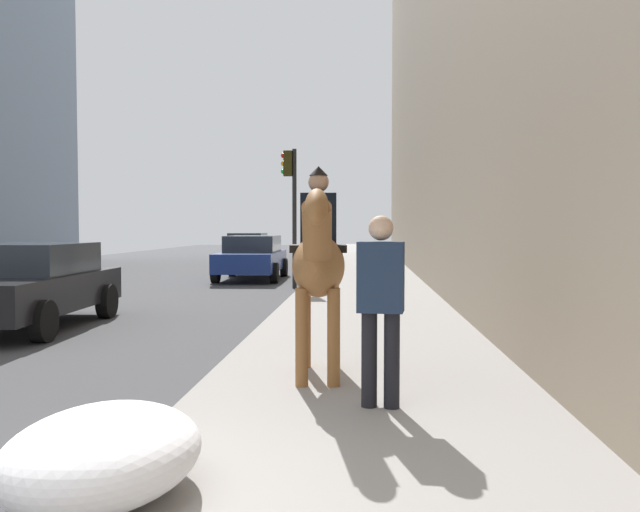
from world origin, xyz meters
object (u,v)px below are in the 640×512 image
Objects in this scene: pedestrian_greeting at (381,298)px; car_near_lane at (29,284)px; car_far_lane at (249,247)px; mounted_horse_near at (318,262)px; traffic_light_near_curb at (291,195)px; car_mid_lane at (252,256)px.

pedestrian_greeting is 7.65m from car_near_lane.
car_near_lane is at bearing 179.00° from car_far_lane.
car_far_lane is at bearing 178.31° from car_near_lane.
mounted_horse_near is at bearing 51.83° from car_near_lane.
mounted_horse_near is at bearing -172.28° from traffic_light_near_curb.
traffic_light_near_curb reaches higher than car_far_lane.
pedestrian_greeting is 0.38× the size of car_far_lane.
car_far_lane is (26.32, 5.83, -0.33)m from pedestrian_greeting.
mounted_horse_near is 0.49× the size of car_mid_lane.
mounted_horse_near is 0.58× the size of traffic_light_near_curb.
car_mid_lane is at bearing 27.78° from traffic_light_near_curb.
traffic_light_near_curb reaches higher than car_near_lane.
car_far_lane is (21.38, 0.00, 0.01)m from car_near_lane.
traffic_light_near_curb reaches higher than mounted_horse_near.
car_near_lane is 0.97× the size of car_far_lane.
pedestrian_greeting is 0.40× the size of car_near_lane.
traffic_light_near_curb is (-13.94, -3.68, 1.85)m from car_far_lane.
car_near_lane is at bearing 153.70° from traffic_light_near_curb.
car_near_lane and car_mid_lane have the same top height.
mounted_horse_near is 11.45m from traffic_light_near_curb.
traffic_light_near_curb is at bearing -166.24° from car_far_lane.
pedestrian_greeting is at bearing 26.73° from mounted_horse_near.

